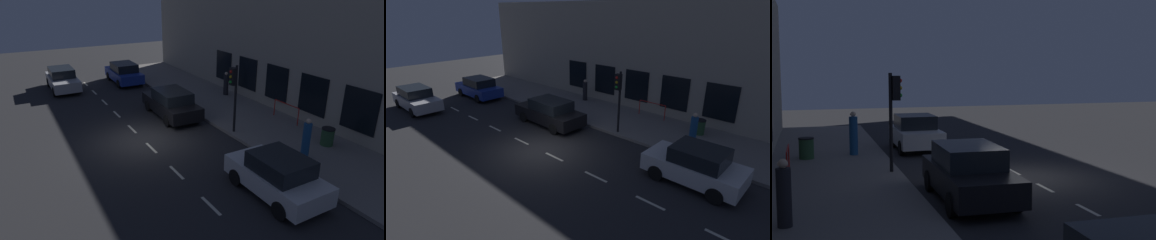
% 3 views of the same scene
% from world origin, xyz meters
% --- Properties ---
extents(ground_plane, '(60.00, 60.00, 0.00)m').
position_xyz_m(ground_plane, '(0.00, 0.00, 0.00)').
color(ground_plane, '#28282B').
extents(sidewalk, '(4.50, 32.00, 0.15)m').
position_xyz_m(sidewalk, '(6.25, 0.00, 0.07)').
color(sidewalk, gray).
rests_on(sidewalk, ground).
extents(building_facade, '(0.65, 32.00, 7.18)m').
position_xyz_m(building_facade, '(8.80, -0.00, 3.58)').
color(building_facade, '#B2A893').
rests_on(building_facade, ground).
extents(lane_centre_line, '(0.12, 27.20, 0.01)m').
position_xyz_m(lane_centre_line, '(0.00, -1.00, 0.00)').
color(lane_centre_line, beige).
rests_on(lane_centre_line, ground).
extents(traffic_light, '(0.47, 0.32, 3.41)m').
position_xyz_m(traffic_light, '(4.20, -1.58, 2.57)').
color(traffic_light, black).
rests_on(traffic_light, sidewalk).
extents(parked_car_0, '(2.05, 4.64, 1.58)m').
position_xyz_m(parked_car_0, '(2.72, 2.36, 0.79)').
color(parked_car_0, black).
rests_on(parked_car_0, ground).
extents(parked_car_1, '(1.95, 4.39, 1.58)m').
position_xyz_m(parked_car_1, '(2.78, 10.88, 0.79)').
color(parked_car_1, '#1E389E').
rests_on(parked_car_1, ground).
extents(parked_car_2, '(1.96, 3.83, 1.58)m').
position_xyz_m(parked_car_2, '(2.42, -6.74, 0.79)').
color(parked_car_2, silver).
rests_on(parked_car_2, ground).
extents(parked_car_3, '(1.91, 4.55, 1.58)m').
position_xyz_m(parked_car_3, '(-1.76, 11.25, 0.79)').
color(parked_car_3, '#B7B7BC').
rests_on(parked_car_3, ground).
extents(pedestrian_0, '(0.39, 0.39, 1.58)m').
position_xyz_m(pedestrian_0, '(7.62, 3.91, 0.88)').
color(pedestrian_0, '#232328').
rests_on(pedestrian_0, sidewalk).
extents(pedestrian_1, '(0.44, 0.44, 1.79)m').
position_xyz_m(pedestrian_1, '(5.28, -5.40, 0.98)').
color(pedestrian_1, '#1E5189').
rests_on(pedestrian_1, sidewalk).
extents(trash_bin, '(0.60, 0.60, 0.84)m').
position_xyz_m(trash_bin, '(7.15, -5.01, 0.57)').
color(trash_bin, '#2D5633').
rests_on(trash_bin, sidewalk).
extents(red_railing, '(0.05, 1.86, 0.97)m').
position_xyz_m(red_railing, '(7.73, -1.70, 0.86)').
color(red_railing, red).
rests_on(red_railing, sidewalk).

